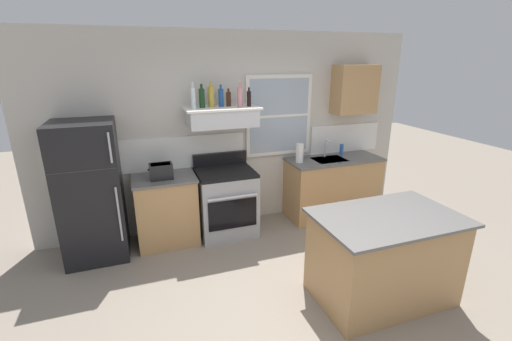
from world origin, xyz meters
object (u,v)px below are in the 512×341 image
bottle_rose_pink (240,96)px  bottle_balsamic_dark (249,98)px  bottle_blue_liqueur (221,97)px  paper_towel_roll (300,153)px  stove_range (226,202)px  kitchen_island (383,257)px  bottle_brown_stout (229,99)px  refrigerator (91,192)px  bottle_champagne_gold_foil (211,96)px  toaster (161,171)px  bottle_dark_green_wine (202,98)px  dish_soap_bottle (341,150)px  bottle_clear_tall (193,97)px

bottle_rose_pink → bottle_balsamic_dark: 0.12m
bottle_blue_liqueur → paper_towel_roll: size_ratio=1.03×
stove_range → kitchen_island: bearing=-58.6°
bottle_blue_liqueur → bottle_rose_pink: size_ratio=0.89×
bottle_balsamic_dark → bottle_blue_liqueur: bearing=163.2°
bottle_brown_stout → paper_towel_roll: 1.29m
refrigerator → paper_towel_roll: bearing=1.2°
bottle_rose_pink → kitchen_island: bearing=-64.8°
bottle_champagne_gold_foil → paper_towel_roll: 1.49m
kitchen_island → bottle_rose_pink: bearing=115.2°
toaster → bottle_brown_stout: bearing=10.1°
bottle_blue_liqueur → kitchen_island: 2.69m
bottle_dark_green_wine → bottle_champagne_gold_foil: 0.13m
bottle_dark_green_wine → bottle_champagne_gold_foil: bearing=8.1°
bottle_rose_pink → dish_soap_bottle: (1.65, 0.09, -0.88)m
bottle_clear_tall → kitchen_island: bearing=-52.5°
refrigerator → bottle_rose_pink: bearing=2.1°
toaster → bottle_brown_stout: size_ratio=1.31×
refrigerator → dish_soap_bottle: (3.53, 0.16, 0.16)m
bottle_clear_tall → paper_towel_roll: 1.70m
toaster → bottle_balsamic_dark: bottle_balsamic_dark is taller
bottle_brown_stout → kitchen_island: 2.63m
bottle_rose_pink → bottle_clear_tall: bearing=175.9°
refrigerator → bottle_clear_tall: 1.66m
bottle_dark_green_wine → dish_soap_bottle: (2.12, 0.02, -0.87)m
bottle_clear_tall → bottle_brown_stout: 0.47m
kitchen_island → bottle_clear_tall: bearing=127.5°
toaster → stove_range: 0.99m
bottle_clear_tall → bottle_rose_pink: size_ratio=1.04×
stove_range → bottle_rose_pink: bottle_rose_pink is taller
bottle_champagne_gold_foil → bottle_brown_stout: (0.23, 0.00, -0.04)m
bottle_clear_tall → bottle_balsamic_dark: bearing=-3.6°
toaster → paper_towel_roll: (1.94, 0.06, 0.04)m
bottle_dark_green_wine → bottle_rose_pink: bottle_rose_pink is taller
refrigerator → kitchen_island: size_ratio=1.20×
bottle_champagne_gold_foil → bottle_brown_stout: 0.23m
paper_towel_roll → bottle_rose_pink: bearing=179.3°
dish_soap_bottle → bottle_dark_green_wine: bearing=-179.6°
bottle_champagne_gold_foil → paper_towel_roll: (1.23, -0.10, -0.83)m
stove_range → bottle_blue_liqueur: 1.41m
paper_towel_roll → kitchen_island: 1.98m
bottle_blue_liqueur → dish_soap_bottle: bearing=-0.4°
bottle_champagne_gold_foil → bottle_brown_stout: bottle_champagne_gold_foil is taller
refrigerator → bottle_clear_tall: size_ratio=5.20×
refrigerator → bottle_balsamic_dark: 2.24m
bottle_brown_stout → bottle_balsamic_dark: bottle_balsamic_dark is taller
bottle_dark_green_wine → bottle_clear_tall: bearing=-164.2°
bottle_dark_green_wine → kitchen_island: size_ratio=0.21×
paper_towel_roll → kitchen_island: size_ratio=0.19×
bottle_champagne_gold_foil → kitchen_island: bearing=-57.9°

